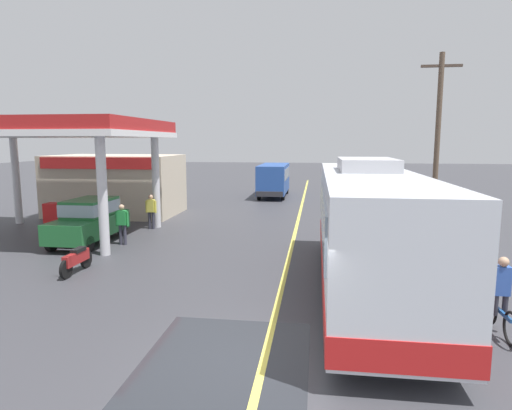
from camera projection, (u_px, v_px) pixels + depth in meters
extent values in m
plane|color=#38383D|center=(301.00, 208.00, 27.82)|extent=(120.00, 120.00, 0.00)
cube|color=#D8CC4C|center=(298.00, 222.00, 22.92)|extent=(0.16, 50.00, 0.01)
cube|color=#26282D|center=(220.00, 372.00, 8.02)|extent=(3.20, 4.75, 0.01)
cube|color=silver|center=(369.00, 225.00, 12.20)|extent=(2.50, 11.00, 2.90)
cube|color=red|center=(367.00, 264.00, 12.36)|extent=(2.54, 11.04, 0.56)
cube|color=#8C9EAD|center=(410.00, 256.00, 6.79)|extent=(2.30, 0.10, 1.40)
cube|color=#8C9EAD|center=(323.00, 208.00, 12.31)|extent=(0.06, 9.35, 1.10)
cube|color=#8C9EAD|center=(417.00, 210.00, 11.97)|extent=(0.06, 9.35, 1.10)
cube|color=white|center=(412.00, 211.00, 6.70)|extent=(1.75, 0.08, 0.32)
cube|color=#B2B2B7|center=(367.00, 165.00, 12.95)|extent=(1.60, 2.80, 0.36)
cylinder|color=black|center=(332.00, 328.00, 8.73)|extent=(0.30, 1.00, 1.00)
cylinder|color=black|center=(448.00, 335.00, 8.43)|extent=(0.30, 1.00, 1.00)
cylinder|color=black|center=(325.00, 245.00, 15.78)|extent=(0.30, 1.00, 1.00)
cylinder|color=black|center=(388.00, 247.00, 15.49)|extent=(0.30, 1.00, 1.00)
cube|color=#B21E1E|center=(48.00, 126.00, 18.80)|extent=(9.00, 7.00, 0.50)
cube|color=white|center=(49.00, 134.00, 18.85)|extent=(9.10, 7.10, 0.24)
cylinder|color=silver|center=(102.00, 193.00, 16.01)|extent=(0.36, 0.36, 4.60)
cylinder|color=silver|center=(16.00, 179.00, 22.31)|extent=(0.36, 0.36, 4.60)
cylinder|color=silver|center=(156.00, 181.00, 21.31)|extent=(0.36, 0.36, 4.60)
cube|color=red|center=(55.00, 220.00, 19.38)|extent=(0.70, 0.60, 1.50)
cube|color=beige|center=(117.00, 185.00, 25.32)|extent=(7.00, 4.40, 3.40)
cube|color=#B21E1E|center=(96.00, 163.00, 22.94)|extent=(6.30, 0.10, 0.60)
cube|color=#1E602D|center=(89.00, 226.00, 18.16)|extent=(1.70, 4.20, 0.80)
cube|color=#1E602D|center=(90.00, 207.00, 18.24)|extent=(1.50, 2.31, 0.70)
cube|color=#8C9EAD|center=(90.00, 207.00, 18.24)|extent=(1.53, 2.35, 0.49)
cylinder|color=black|center=(51.00, 243.00, 16.84)|extent=(0.20, 0.64, 0.64)
cylinder|color=black|center=(88.00, 244.00, 16.64)|extent=(0.20, 0.64, 0.64)
cylinder|color=black|center=(91.00, 228.00, 19.79)|extent=(0.20, 0.64, 0.64)
cylinder|color=black|center=(122.00, 229.00, 19.58)|extent=(0.20, 0.64, 0.64)
cube|color=#264C9E|center=(274.00, 178.00, 33.51)|extent=(2.00, 6.00, 2.10)
cube|color=#8C9EAD|center=(274.00, 173.00, 33.46)|extent=(2.04, 5.10, 0.80)
cube|color=#2D2D33|center=(269.00, 194.00, 30.64)|extent=(1.90, 0.16, 0.36)
cylinder|color=black|center=(259.00, 194.00, 31.82)|extent=(0.22, 0.76, 0.76)
cylinder|color=black|center=(283.00, 195.00, 31.58)|extent=(0.22, 0.76, 0.76)
cylinder|color=black|center=(265.00, 189.00, 35.74)|extent=(0.22, 0.76, 0.76)
cylinder|color=black|center=(287.00, 189.00, 35.50)|extent=(0.22, 0.76, 0.76)
torus|color=black|center=(511.00, 329.00, 9.05)|extent=(0.06, 0.72, 0.72)
torus|color=black|center=(490.00, 309.00, 10.13)|extent=(0.06, 0.72, 0.72)
cube|color=#1E4C8C|center=(501.00, 311.00, 9.57)|extent=(0.06, 1.10, 0.08)
cube|color=#3359B2|center=(501.00, 280.00, 9.57)|extent=(0.34, 0.24, 0.64)
sphere|color=tan|center=(504.00, 262.00, 9.46)|extent=(0.22, 0.22, 0.22)
cylinder|color=#2D2D38|center=(495.00, 303.00, 9.61)|extent=(0.12, 0.12, 0.55)
cylinder|color=#2D2D38|center=(505.00, 303.00, 9.58)|extent=(0.12, 0.12, 0.55)
cylinder|color=black|center=(66.00, 269.00, 13.47)|extent=(0.10, 0.60, 0.60)
cylinder|color=black|center=(86.00, 259.00, 14.64)|extent=(0.10, 0.60, 0.60)
cube|color=maroon|center=(76.00, 258.00, 14.02)|extent=(0.20, 1.30, 0.36)
cube|color=black|center=(78.00, 250.00, 14.14)|extent=(0.24, 0.60, 0.12)
cylinder|color=#2D2D33|center=(66.00, 250.00, 13.43)|extent=(0.55, 0.04, 0.04)
cylinder|color=#33333F|center=(150.00, 220.00, 21.18)|extent=(0.14, 0.14, 0.82)
cylinder|color=#33333F|center=(153.00, 220.00, 21.15)|extent=(0.14, 0.14, 0.82)
cube|color=#D8CC4C|center=(151.00, 206.00, 21.06)|extent=(0.36, 0.22, 0.60)
sphere|color=tan|center=(151.00, 197.00, 21.00)|extent=(0.22, 0.22, 0.22)
cylinder|color=#D8CC4C|center=(146.00, 207.00, 21.10)|extent=(0.09, 0.09, 0.58)
cylinder|color=#D8CC4C|center=(156.00, 207.00, 21.04)|extent=(0.09, 0.09, 0.58)
cylinder|color=#33333F|center=(121.00, 235.00, 17.92)|extent=(0.14, 0.14, 0.82)
cylinder|color=#33333F|center=(125.00, 235.00, 17.89)|extent=(0.14, 0.14, 0.82)
cube|color=#268C3F|center=(122.00, 218.00, 17.80)|extent=(0.36, 0.22, 0.60)
sphere|color=tan|center=(122.00, 207.00, 17.74)|extent=(0.22, 0.22, 0.22)
cylinder|color=#268C3F|center=(117.00, 219.00, 17.84)|extent=(0.09, 0.09, 0.58)
cylinder|color=#268C3F|center=(127.00, 219.00, 17.78)|extent=(0.09, 0.09, 0.58)
cylinder|color=brown|center=(437.00, 143.00, 20.39)|extent=(0.24, 0.24, 8.17)
cube|color=#4C3D33|center=(442.00, 66.00, 19.89)|extent=(1.80, 0.12, 0.12)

